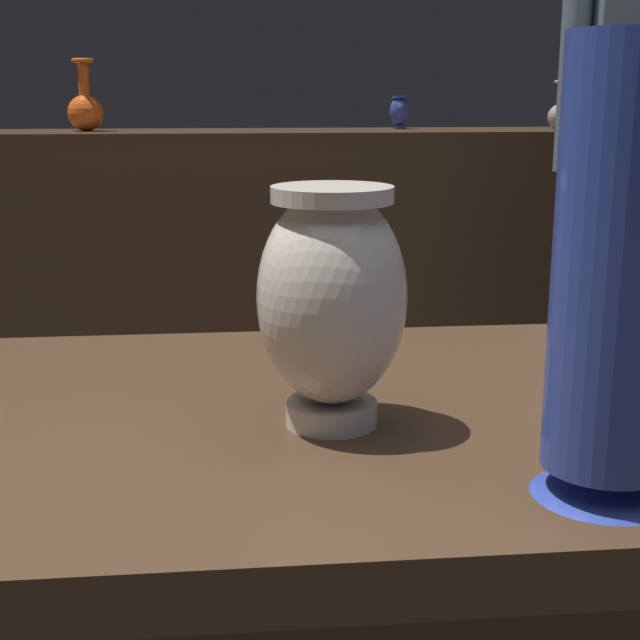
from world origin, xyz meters
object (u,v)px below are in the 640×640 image
Objects in this scene: vase_tall_behind at (618,280)px; shelf_vase_right at (400,111)px; vase_centerpiece at (332,298)px; shelf_vase_far_right at (560,113)px; shelf_vase_left at (85,108)px.

shelf_vase_right is (0.30, 2.50, 0.07)m from vase_tall_behind.
shelf_vase_far_right reaches higher than vase_centerpiece.
shelf_vase_right is (1.04, 0.07, -0.01)m from shelf_vase_left.
shelf_vase_left is at bearing 106.86° from vase_tall_behind.
shelf_vase_right is (0.50, 2.32, 0.12)m from vase_centerpiece.
shelf_vase_far_right is 0.53m from shelf_vase_right.
vase_tall_behind is 2.52m from shelf_vase_far_right.
vase_centerpiece is at bearing -114.99° from shelf_vase_far_right.
shelf_vase_right is at bearing 77.78° from vase_centerpiece.
shelf_vase_far_right reaches higher than shelf_vase_right.
shelf_vase_far_right is at bearing 70.92° from vase_tall_behind.
shelf_vase_left is (-0.54, 2.25, 0.14)m from vase_centerpiece.
shelf_vase_left is at bearing -176.39° from shelf_vase_right.
shelf_vase_left reaches higher than shelf_vase_right.
vase_tall_behind is at bearing -42.65° from vase_centerpiece.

